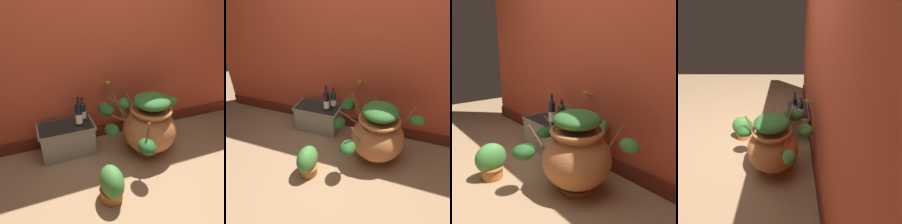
% 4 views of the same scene
% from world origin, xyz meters
% --- Properties ---
extents(ground_plane, '(7.00, 7.00, 0.00)m').
position_xyz_m(ground_plane, '(0.00, 0.00, 0.00)').
color(ground_plane, '#9E7A56').
extents(back_wall, '(4.40, 0.33, 2.60)m').
position_xyz_m(back_wall, '(0.00, 1.20, 1.29)').
color(back_wall, '#B74228').
rests_on(back_wall, ground_plane).
extents(terracotta_urn, '(1.03, 0.98, 0.74)m').
position_xyz_m(terracotta_urn, '(0.36, 0.60, 0.36)').
color(terracotta_urn, '#B26638').
rests_on(terracotta_urn, ground_plane).
extents(stone_ledge, '(0.63, 0.35, 0.37)m').
position_xyz_m(stone_ledge, '(-0.52, 0.90, 0.20)').
color(stone_ledge, '#9E9384').
rests_on(stone_ledge, ground_plane).
extents(wine_bottle_left, '(0.08, 0.08, 0.28)m').
position_xyz_m(wine_bottle_left, '(-0.30, 0.95, 0.49)').
color(wine_bottle_left, black).
rests_on(wine_bottle_left, stone_ledge).
extents(wine_bottle_middle, '(0.08, 0.08, 0.35)m').
position_xyz_m(wine_bottle_middle, '(-0.37, 0.86, 0.50)').
color(wine_bottle_middle, black).
rests_on(wine_bottle_middle, stone_ledge).
extents(potted_shrub, '(0.23, 0.31, 0.36)m').
position_xyz_m(potted_shrub, '(-0.28, 0.07, 0.17)').
color(potted_shrub, '#C17033').
rests_on(potted_shrub, ground_plane).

